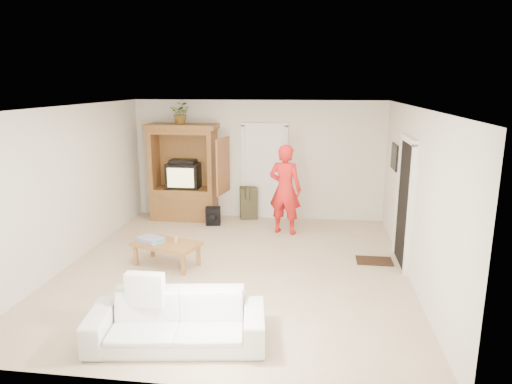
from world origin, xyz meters
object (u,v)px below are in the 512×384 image
Objects in this scene: man at (285,189)px; coffee_table at (167,245)px; armoire at (185,179)px; sofa at (177,320)px.

man is 1.51× the size of coffee_table.
armoire is 1.76× the size of coffee_table.
armoire is at bearing 96.85° from sofa.
man is 0.90× the size of sofa.
coffee_table is (0.44, -2.68, -0.56)m from armoire.
man is at bearing -17.90° from armoire.
man is 2.72m from coffee_table.
man is at bearing 64.28° from coffee_table.
armoire reaches higher than coffee_table.
sofa is (1.31, -4.93, -0.62)m from armoire.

